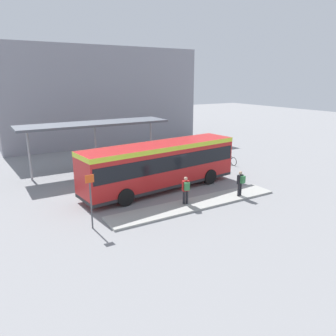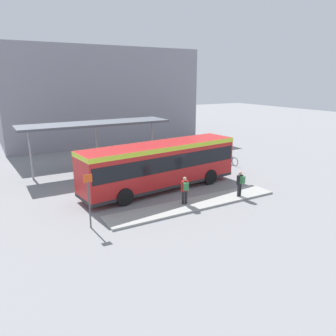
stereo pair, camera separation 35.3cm
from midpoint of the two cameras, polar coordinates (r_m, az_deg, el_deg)
The scene contains 11 objects.
ground_plane at distance 22.32m, azimuth -1.68°, elevation -3.70°, with size 120.00×120.00×0.00m, color gray.
curb_island at distance 19.66m, azimuth 4.34°, elevation -6.24°, with size 11.06×1.80×0.12m.
city_bus at distance 21.79m, azimuth -1.70°, elevation 0.88°, with size 11.31×3.69×3.15m.
pedestrian_waiting at distance 19.11m, azimuth 2.60°, elevation -3.62°, with size 0.45×0.50×1.66m.
pedestrian_companion at distance 20.88m, azimuth 12.06°, elevation -2.38°, with size 0.43×0.46×1.61m.
bicycle_blue at distance 29.05m, azimuth 10.32°, elevation 1.35°, with size 0.48×1.78×0.77m.
bicycle_black at distance 29.51m, azimuth 9.43°, elevation 1.54°, with size 0.48×1.60×0.69m.
bicycle_yellow at distance 30.07m, azimuth 8.82°, elevation 1.87°, with size 0.48×1.73×0.75m.
station_shelter at distance 26.69m, azimuth -13.07°, elevation 7.34°, with size 11.77×2.93×3.92m.
platform_sign at distance 16.59m, azimuth -13.89°, elevation -5.28°, with size 0.44×0.08×2.80m.
station_building at distance 43.80m, azimuth -14.11°, elevation 12.30°, with size 21.89×15.72×10.61m.
Camera 1 is at (-10.39, -18.36, 7.27)m, focal length 35.00 mm.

